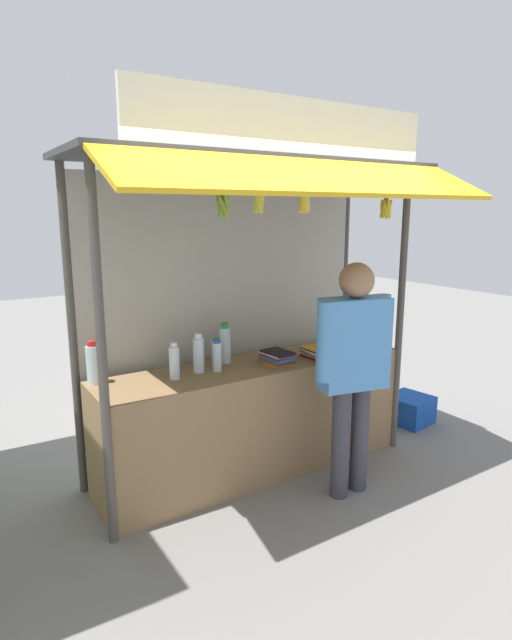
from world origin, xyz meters
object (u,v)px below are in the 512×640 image
Objects in this scene: water_bottle_far_left at (174,362)px; vendor_person at (353,359)px; water_bottle_front_right at (93,364)px; magazine_stack_far_right at (277,357)px; banana_bunch_rightmost at (223,205)px; banana_bunch_inner_right at (304,202)px; magazine_stack_back_left at (318,353)px; water_bottle_mid_left at (216,353)px; water_bottle_rear_center at (217,356)px; plastic_crate at (409,409)px; banana_bunch_leftmost at (259,202)px; water_bottle_center at (225,344)px; water_bottle_right at (199,354)px; banana_bunch_inner_left at (386,208)px.

water_bottle_far_left is 0.15× the size of vendor_person.
magazine_stack_far_right is (1.35, -0.27, -0.10)m from water_bottle_front_right.
banana_bunch_inner_right is (0.63, 0.00, 0.02)m from banana_bunch_rightmost.
magazine_stack_back_left is (1.20, -0.14, -0.08)m from water_bottle_far_left.
vendor_person reaches higher than water_bottle_mid_left.
water_bottle_rear_center is (0.35, 0.00, -0.01)m from water_bottle_far_left.
banana_bunch_rightmost is (0.71, -0.60, 1.06)m from water_bottle_front_right.
water_bottle_mid_left is 2.26m from plastic_crate.
water_bottle_front_right is at bearing 148.50° from banana_bunch_leftmost.
water_bottle_front_right is 1.38× the size of water_bottle_mid_left.
banana_bunch_leftmost reaches higher than plastic_crate.
water_bottle_center is 0.76m from magazine_stack_back_left.
vendor_person is at bearing -55.01° from water_bottle_center.
banana_bunch_inner_right is 2.62m from plastic_crate.
water_bottle_front_right is at bearing 168.83° from magazine_stack_back_left.
water_bottle_front_right is 1.81m from vendor_person.
magazine_stack_far_right is at bearing 168.48° from magazine_stack_back_left.
water_bottle_rear_center is 0.23m from water_bottle_center.
water_bottle_right is (0.22, 0.05, 0.01)m from water_bottle_far_left.
vendor_person is 4.48× the size of plastic_crate.
banana_bunch_inner_right is at bearing -26.00° from water_bottle_far_left.
water_bottle_mid_left is (0.05, 0.11, -0.01)m from water_bottle_rear_center.
water_bottle_mid_left reaches higher than magazine_stack_far_right.
banana_bunch_leftmost is (-0.39, -0.33, 1.18)m from magazine_stack_far_right.
magazine_stack_back_left is at bearing -89.66° from vendor_person.
water_bottle_rear_center is (0.86, -0.19, -0.03)m from water_bottle_front_right.
vendor_person is at bearing -31.66° from water_bottle_far_left.
banana_bunch_inner_right is at bearing -40.24° from water_bottle_rear_center.
magazine_stack_back_left is at bearing 148.39° from banana_bunch_inner_left.
banana_bunch_inner_left reaches higher than magazine_stack_far_right.
magazine_stack_far_right is 1.42m from banana_bunch_inner_left.
vendor_person is at bearing -42.26° from water_bottle_rear_center.
vendor_person is at bearing -39.50° from water_bottle_right.
water_bottle_right is 1.80m from banana_bunch_inner_left.
banana_bunch_rightmost is 1.11× the size of banana_bunch_leftmost.
water_bottle_front_right is at bearing 178.08° from water_bottle_center.
water_bottle_right is 2.44m from plastic_crate.
water_bottle_rear_center is 0.12m from water_bottle_mid_left.
magazine_stack_back_left is at bearing 34.40° from banana_bunch_inner_right.
water_bottle_center is 1.08× the size of banana_bunch_inner_left.
banana_bunch_rightmost is at bearing -111.06° from water_bottle_rear_center.
water_bottle_far_left is 1.07× the size of banana_bunch_inner_right.
water_bottle_right reaches higher than water_bottle_far_left.
magazine_stack_far_right is 0.95× the size of banana_bunch_inner_left.
banana_bunch_inner_right and banana_bunch_inner_left have the same top height.
banana_bunch_inner_right reaches higher than vendor_person.
water_bottle_rear_center is 0.87m from magazine_stack_back_left.
water_bottle_mid_left is at bearing 68.52° from banana_bunch_rightmost.
water_bottle_far_left is at bearing -167.68° from water_bottle_right.
water_bottle_right is 1.32m from banana_bunch_inner_right.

